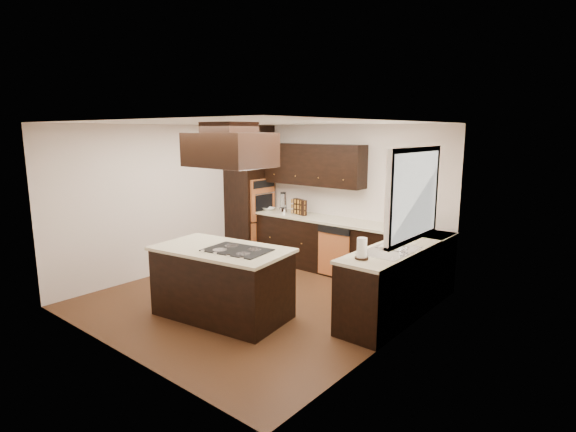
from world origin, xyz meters
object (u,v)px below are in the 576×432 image
object	(u,v)px
spice_rack	(300,207)
range_hood	(229,150)
oven_column	(250,201)
island	(222,284)

from	to	relation	value
spice_rack	range_hood	bearing A→B (deg)	-53.31
oven_column	spice_rack	bearing A→B (deg)	3.93
island	oven_column	bearing A→B (deg)	118.96
range_hood	spice_rack	world-z (taller)	range_hood
range_hood	spice_rack	bearing A→B (deg)	106.69
oven_column	island	distance (m)	3.09
range_hood	island	bearing A→B (deg)	-103.97
oven_column	island	xyz separation A→B (m)	(1.84, -2.40, -0.62)
range_hood	spice_rack	xyz separation A→B (m)	(-0.70, 2.34, -1.10)
oven_column	range_hood	xyz separation A→B (m)	(1.88, -2.25, 1.10)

